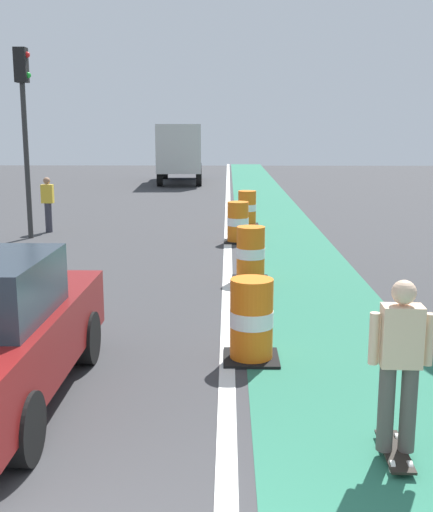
# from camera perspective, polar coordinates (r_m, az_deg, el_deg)

# --- Properties ---
(bike_lane_strip) EXTENTS (2.50, 80.00, 0.01)m
(bike_lane_strip) POSITION_cam_1_polar(r_m,az_deg,el_deg) (15.75, 6.48, 0.30)
(bike_lane_strip) COLOR #286B51
(bike_lane_strip) RESTS_ON ground
(lane_divider_stripe) EXTENTS (0.20, 80.00, 0.01)m
(lane_divider_stripe) POSITION_cam_1_polar(r_m,az_deg,el_deg) (15.68, 1.01, 0.33)
(lane_divider_stripe) COLOR silver
(lane_divider_stripe) RESTS_ON ground
(skateboarder_on_lane) EXTENTS (0.57, 0.81, 1.69)m
(skateboarder_on_lane) POSITION_cam_1_polar(r_m,az_deg,el_deg) (6.03, 16.06, -9.29)
(skateboarder_on_lane) COLOR black
(skateboarder_on_lane) RESTS_ON ground
(traffic_barrel_front) EXTENTS (0.73, 0.73, 1.09)m
(traffic_barrel_front) POSITION_cam_1_polar(r_m,az_deg,el_deg) (8.36, 3.15, -5.79)
(traffic_barrel_front) COLOR orange
(traffic_barrel_front) RESTS_ON ground
(traffic_barrel_mid) EXTENTS (0.73, 0.73, 1.09)m
(traffic_barrel_mid) POSITION_cam_1_polar(r_m,az_deg,el_deg) (12.72, 3.07, 0.15)
(traffic_barrel_mid) COLOR orange
(traffic_barrel_mid) RESTS_ON ground
(traffic_barrel_back) EXTENTS (0.73, 0.73, 1.09)m
(traffic_barrel_back) POSITION_cam_1_polar(r_m,az_deg,el_deg) (17.03, 1.92, 3.00)
(traffic_barrel_back) COLOR orange
(traffic_barrel_back) RESTS_ON ground
(traffic_barrel_far) EXTENTS (0.73, 0.73, 1.09)m
(traffic_barrel_far) POSITION_cam_1_polar(r_m,az_deg,el_deg) (20.07, 2.75, 4.25)
(traffic_barrel_far) COLOR orange
(traffic_barrel_far) RESTS_ON ground
(delivery_truck_down_block) EXTENTS (2.63, 7.69, 3.23)m
(delivery_truck_down_block) POSITION_cam_1_polar(r_m,az_deg,el_deg) (36.28, -3.24, 9.47)
(delivery_truck_down_block) COLOR beige
(delivery_truck_down_block) RESTS_ON ground
(traffic_light_corner) EXTENTS (0.41, 0.32, 5.10)m
(traffic_light_corner) POSITION_cam_1_polar(r_m,az_deg,el_deg) (18.31, -16.83, 12.43)
(traffic_light_corner) COLOR #2D2D2D
(traffic_light_corner) RESTS_ON ground
(pedestrian_crossing) EXTENTS (0.34, 0.20, 1.61)m
(pedestrian_crossing) POSITION_cam_1_polar(r_m,az_deg,el_deg) (19.33, -14.84, 4.61)
(pedestrian_crossing) COLOR #33333D
(pedestrian_crossing) RESTS_ON ground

